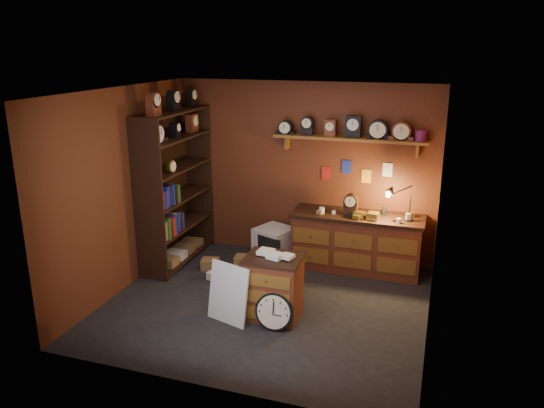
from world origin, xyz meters
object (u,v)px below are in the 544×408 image
Objects in this scene: workbench at (357,239)px; low_cabinet at (273,285)px; shelving_unit at (174,181)px; big_round_clock at (274,312)px.

workbench is 2.20× the size of low_cabinet.
low_cabinet is at bearing -32.05° from shelving_unit.
workbench is 1.87m from low_cabinet.
workbench is 2.13m from big_round_clock.
big_round_clock is (2.08, -1.53, -1.03)m from shelving_unit.
low_cabinet is (-0.72, -1.73, -0.05)m from workbench.
low_cabinet is at bearing -112.64° from workbench.
workbench is at bearing 73.10° from big_round_clock.
big_round_clock is (-0.61, -2.02, -0.25)m from workbench.
big_round_clock is at bearing -36.33° from shelving_unit.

